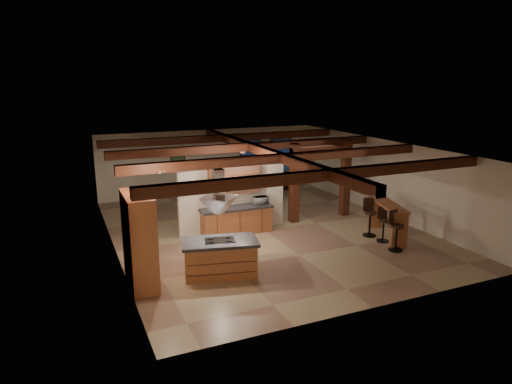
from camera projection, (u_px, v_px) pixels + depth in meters
ground at (265, 230)px, 15.85m from camera, size 12.00×12.00×0.00m
room_walls at (265, 181)px, 15.42m from camera, size 12.00×12.00×12.00m
ceiling_beams at (265, 152)px, 15.18m from camera, size 10.00×12.00×0.28m
timber_posts at (321, 172)px, 16.84m from camera, size 2.50×0.30×2.90m
partition_wall at (232, 200)px, 15.64m from camera, size 3.80×0.18×2.20m
pantry_cabinet at (140, 240)px, 11.44m from camera, size 0.67×1.60×2.40m
back_counter at (237, 220)px, 15.45m from camera, size 2.50×0.66×0.94m
upper_display_cabinet at (234, 179)px, 15.29m from camera, size 1.80×0.36×0.95m
range_hood at (219, 211)px, 11.86m from camera, size 1.10×1.10×1.40m
back_windows at (266, 156)px, 21.85m from camera, size 2.70×0.07×1.70m
framed_art at (178, 158)px, 20.13m from camera, size 0.65×0.05×0.85m
recessed_cans at (211, 164)px, 12.45m from camera, size 3.16×2.46×0.03m
kitchen_island at (220, 257)px, 12.18m from camera, size 2.19×1.49×1.00m
dining_table at (242, 202)px, 18.33m from camera, size 1.88×1.35×0.59m
sofa at (275, 182)px, 21.63m from camera, size 2.49×1.67×0.68m
microwave at (261, 200)px, 15.65m from camera, size 0.48×0.33×0.26m
bar_counter at (387, 214)px, 15.03m from camera, size 1.18×2.29×1.17m
side_table at (291, 184)px, 21.63m from camera, size 0.51×0.51×0.53m
table_lamp at (291, 174)px, 21.52m from camera, size 0.25×0.25×0.29m
bar_stool_a at (395, 230)px, 13.90m from camera, size 0.44×0.46×1.25m
bar_stool_b at (383, 224)px, 14.70m from camera, size 0.41×0.42×1.12m
bar_stool_c at (370, 217)px, 15.21m from camera, size 0.45×0.47×1.27m
dining_chairs at (242, 193)px, 18.24m from camera, size 2.27×2.27×1.31m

